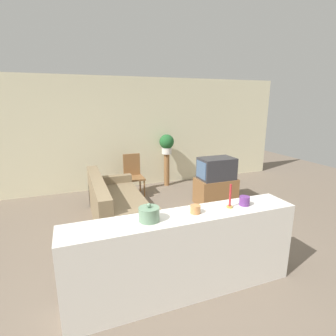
{
  "coord_description": "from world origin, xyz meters",
  "views": [
    {
      "loc": [
        -1.08,
        -2.98,
        2.13
      ],
      "look_at": [
        0.69,
        1.7,
        0.85
      ],
      "focal_mm": 28.0,
      "sensor_mm": 36.0,
      "label": 1
    }
  ],
  "objects": [
    {
      "name": "tv_stand",
      "position": [
        1.73,
        1.6,
        0.27
      ],
      "size": [
        0.83,
        0.51,
        0.54
      ],
      "color": "olive",
      "rests_on": "ground_plane"
    },
    {
      "name": "coffee_tin",
      "position": [
        0.75,
        -0.64,
        1.01
      ],
      "size": [
        0.12,
        0.12,
        0.11
      ],
      "color": "#66337F",
      "rests_on": "foreground_counter"
    },
    {
      "name": "plant_stand",
      "position": [
        1.19,
        3.13,
        0.42
      ],
      "size": [
        0.14,
        0.14,
        0.84
      ],
      "color": "olive",
      "rests_on": "ground_plane"
    },
    {
      "name": "couch",
      "position": [
        -0.41,
        1.4,
        0.3
      ],
      "size": [
        0.89,
        2.09,
        0.84
      ],
      "color": "#847051",
      "rests_on": "ground_plane"
    },
    {
      "name": "television",
      "position": [
        1.73,
        1.6,
        0.77
      ],
      "size": [
        0.73,
        0.48,
        0.45
      ],
      "color": "#333338",
      "rests_on": "tv_stand"
    },
    {
      "name": "candlestick",
      "position": [
        0.55,
        -0.64,
        1.05
      ],
      "size": [
        0.07,
        0.07,
        0.28
      ],
      "color": "#B7933D",
      "rests_on": "foreground_counter"
    },
    {
      "name": "candle_jar",
      "position": [
        0.12,
        -0.64,
        1.0
      ],
      "size": [
        0.11,
        0.11,
        0.09
      ],
      "color": "#C6844C",
      "rests_on": "foreground_counter"
    },
    {
      "name": "wall_back",
      "position": [
        0.0,
        3.43,
        1.35
      ],
      "size": [
        9.0,
        0.06,
        2.7
      ],
      "color": "beige",
      "rests_on": "ground_plane"
    },
    {
      "name": "wooden_chair",
      "position": [
        0.23,
        2.8,
        0.5
      ],
      "size": [
        0.44,
        0.44,
        0.94
      ],
      "color": "olive",
      "rests_on": "ground_plane"
    },
    {
      "name": "potted_plant",
      "position": [
        1.19,
        3.13,
        1.11
      ],
      "size": [
        0.37,
        0.37,
        0.49
      ],
      "color": "white",
      "rests_on": "plant_stand"
    },
    {
      "name": "foreground_counter",
      "position": [
        0.0,
        -0.64,
        0.48
      ],
      "size": [
        2.6,
        0.44,
        0.96
      ],
      "color": "white",
      "rests_on": "ground_plane"
    },
    {
      "name": "ground_plane",
      "position": [
        0.0,
        0.0,
        0.0
      ],
      "size": [
        14.0,
        14.0,
        0.0
      ],
      "primitive_type": "plane",
      "color": "#756656"
    },
    {
      "name": "decorative_bowl",
      "position": [
        -0.4,
        -0.64,
        1.03
      ],
      "size": [
        0.21,
        0.21,
        0.19
      ],
      "color": "gray",
      "rests_on": "foreground_counter"
    }
  ]
}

